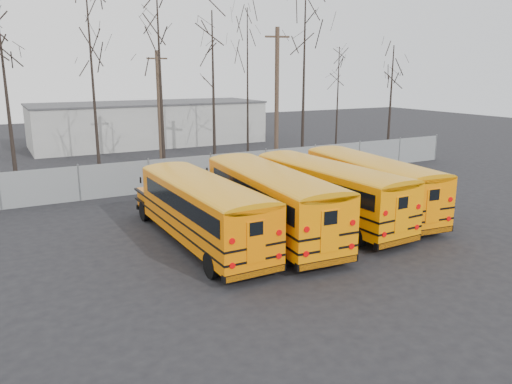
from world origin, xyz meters
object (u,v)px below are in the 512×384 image
utility_pole_left (159,109)px  bus_a (201,206)px  bus_b (269,196)px  utility_pole_right (277,97)px  bus_c (326,187)px  bus_d (368,180)px

utility_pole_left → bus_a: bearing=-102.7°
bus_b → utility_pole_left: utility_pole_left is taller
bus_a → utility_pole_right: 18.25m
bus_b → utility_pole_left: 17.77m
bus_a → bus_c: 6.45m
bus_a → bus_c: (6.45, 0.14, 0.03)m
bus_b → utility_pole_right: utility_pole_right is taller
bus_a → bus_d: bus_d is taller
bus_c → utility_pole_right: (5.20, 13.46, 3.48)m
utility_pole_left → utility_pole_right: (7.79, -3.76, 0.83)m
bus_a → bus_b: 3.14m
bus_b → bus_d: size_ratio=1.03×
bus_d → utility_pole_right: (2.36, 13.14, 3.49)m
bus_b → utility_pole_right: 16.58m
bus_a → bus_d: size_ratio=0.97×
bus_d → utility_pole_right: size_ratio=1.06×
bus_a → bus_d: (9.29, 0.46, 0.02)m
utility_pole_left → utility_pole_right: 8.69m
bus_c → utility_pole_left: size_ratio=1.26×
bus_d → utility_pole_left: 17.95m
bus_c → bus_d: bus_c is taller
bus_b → bus_c: bus_b is taller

